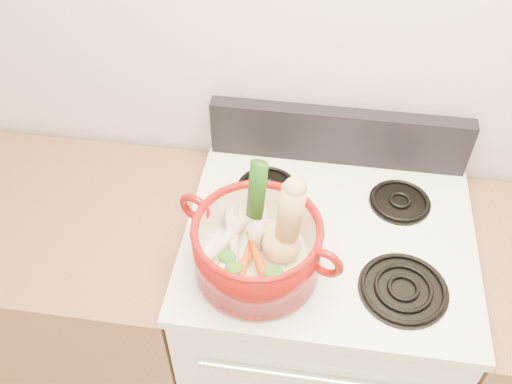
# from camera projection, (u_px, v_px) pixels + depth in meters

# --- Properties ---
(wall_back) EXTENTS (3.50, 0.02, 2.60)m
(wall_back) POSITION_uv_depth(u_px,v_px,m) (349.00, 50.00, 1.53)
(wall_back) COLOR beige
(wall_back) RESTS_ON floor
(stove_body) EXTENTS (0.76, 0.65, 0.92)m
(stove_body) POSITION_uv_depth(u_px,v_px,m) (316.00, 327.00, 1.89)
(stove_body) COLOR silver
(stove_body) RESTS_ON floor
(cooktop) EXTENTS (0.78, 0.67, 0.03)m
(cooktop) POSITION_uv_depth(u_px,v_px,m) (329.00, 236.00, 1.55)
(cooktop) COLOR silver
(cooktop) RESTS_ON stove_body
(control_backsplash) EXTENTS (0.76, 0.05, 0.18)m
(control_backsplash) POSITION_uv_depth(u_px,v_px,m) (338.00, 136.00, 1.68)
(control_backsplash) COLOR black
(control_backsplash) RESTS_ON cooktop
(oven_handle) EXTENTS (0.60, 0.02, 0.02)m
(oven_handle) POSITION_uv_depth(u_px,v_px,m) (316.00, 379.00, 1.43)
(oven_handle) COLOR silver
(oven_handle) RESTS_ON stove_body
(counter_left) EXTENTS (1.36, 0.65, 0.90)m
(counter_left) POSITION_uv_depth(u_px,v_px,m) (13.00, 290.00, 2.01)
(counter_left) COLOR brown
(counter_left) RESTS_ON floor
(burner_front_left) EXTENTS (0.22, 0.22, 0.02)m
(burner_front_left) POSITION_uv_depth(u_px,v_px,m) (251.00, 270.00, 1.44)
(burner_front_left) COLOR black
(burner_front_left) RESTS_ON cooktop
(burner_front_right) EXTENTS (0.22, 0.22, 0.02)m
(burner_front_right) POSITION_uv_depth(u_px,v_px,m) (403.00, 289.00, 1.41)
(burner_front_right) COLOR black
(burner_front_right) RESTS_ON cooktop
(burner_back_left) EXTENTS (0.17, 0.17, 0.02)m
(burner_back_left) POSITION_uv_depth(u_px,v_px,m) (267.00, 187.00, 1.65)
(burner_back_left) COLOR black
(burner_back_left) RESTS_ON cooktop
(burner_back_right) EXTENTS (0.17, 0.17, 0.02)m
(burner_back_right) POSITION_uv_depth(u_px,v_px,m) (400.00, 201.00, 1.61)
(burner_back_right) COLOR black
(burner_back_right) RESTS_ON cooktop
(dutch_oven) EXTENTS (0.40, 0.40, 0.15)m
(dutch_oven) POSITION_uv_depth(u_px,v_px,m) (257.00, 248.00, 1.39)
(dutch_oven) COLOR maroon
(dutch_oven) RESTS_ON burner_front_left
(pot_handle_left) EXTENTS (0.09, 0.05, 0.09)m
(pot_handle_left) POSITION_uv_depth(u_px,v_px,m) (195.00, 207.00, 1.41)
(pot_handle_left) COLOR maroon
(pot_handle_left) RESTS_ON dutch_oven
(pot_handle_right) EXTENTS (0.09, 0.05, 0.09)m
(pot_handle_right) POSITION_uv_depth(u_px,v_px,m) (325.00, 263.00, 1.29)
(pot_handle_right) COLOR maroon
(pot_handle_right) RESTS_ON dutch_oven
(squash) EXTENTS (0.13, 0.11, 0.25)m
(squash) POSITION_uv_depth(u_px,v_px,m) (282.00, 223.00, 1.34)
(squash) COLOR tan
(squash) RESTS_ON dutch_oven
(leek) EXTENTS (0.07, 0.10, 0.28)m
(leek) POSITION_uv_depth(u_px,v_px,m) (256.00, 209.00, 1.35)
(leek) COLOR silver
(leek) RESTS_ON dutch_oven
(ginger) EXTENTS (0.11, 0.09, 0.05)m
(ginger) POSITION_uv_depth(u_px,v_px,m) (269.00, 234.00, 1.44)
(ginger) COLOR #D0B780
(ginger) RESTS_ON dutch_oven
(parsnip_0) EXTENTS (0.09, 0.22, 0.06)m
(parsnip_0) POSITION_uv_depth(u_px,v_px,m) (229.00, 236.00, 1.44)
(parsnip_0) COLOR beige
(parsnip_0) RESTS_ON dutch_oven
(parsnip_1) EXTENTS (0.10, 0.18, 0.05)m
(parsnip_1) POSITION_uv_depth(u_px,v_px,m) (225.00, 244.00, 1.42)
(parsnip_1) COLOR beige
(parsnip_1) RESTS_ON dutch_oven
(parsnip_2) EXTENTS (0.09, 0.22, 0.06)m
(parsnip_2) POSITION_uv_depth(u_px,v_px,m) (233.00, 237.00, 1.42)
(parsnip_2) COLOR beige
(parsnip_2) RESTS_ON dutch_oven
(parsnip_3) EXTENTS (0.11, 0.17, 0.05)m
(parsnip_3) POSITION_uv_depth(u_px,v_px,m) (220.00, 246.00, 1.40)
(parsnip_3) COLOR #EEE3C1
(parsnip_3) RESTS_ON dutch_oven
(carrot_0) EXTENTS (0.09, 0.17, 0.05)m
(carrot_0) POSITION_uv_depth(u_px,v_px,m) (247.00, 259.00, 1.39)
(carrot_0) COLOR #D95D0A
(carrot_0) RESTS_ON dutch_oven
(carrot_1) EXTENTS (0.04, 0.16, 0.05)m
(carrot_1) POSITION_uv_depth(u_px,v_px,m) (243.00, 267.00, 1.37)
(carrot_1) COLOR #C85B0A
(carrot_1) RESTS_ON dutch_oven
(carrot_2) EXTENTS (0.12, 0.19, 0.05)m
(carrot_2) POSITION_uv_depth(u_px,v_px,m) (259.00, 263.00, 1.37)
(carrot_2) COLOR #C33F09
(carrot_2) RESTS_ON dutch_oven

